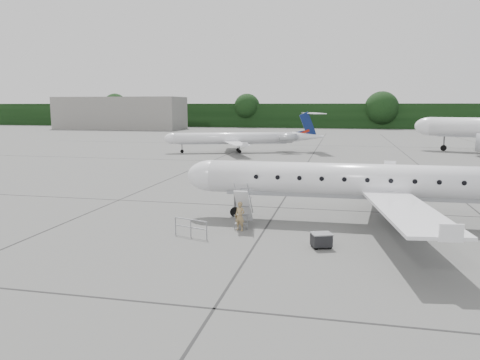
# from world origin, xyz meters

# --- Properties ---
(ground) EXTENTS (320.00, 320.00, 0.00)m
(ground) POSITION_xyz_m (0.00, 0.00, 0.00)
(ground) COLOR #5F5F5D
(ground) RESTS_ON ground
(treeline) EXTENTS (260.00, 4.00, 8.00)m
(treeline) POSITION_xyz_m (0.00, 130.00, 4.00)
(treeline) COLOR black
(treeline) RESTS_ON ground
(terminal_building) EXTENTS (40.00, 14.00, 10.00)m
(terminal_building) POSITION_xyz_m (-70.00, 110.00, 5.00)
(terminal_building) COLOR gray
(terminal_building) RESTS_ON ground
(main_regional_jet) EXTENTS (30.08, 21.90, 7.62)m
(main_regional_jet) POSITION_xyz_m (2.30, 2.47, 3.81)
(main_regional_jet) COLOR silver
(main_regional_jet) RESTS_ON ground
(airstair) EXTENTS (0.89, 2.11, 2.39)m
(airstair) POSITION_xyz_m (-6.65, 0.16, 1.19)
(airstair) COLOR silver
(airstair) RESTS_ON ground
(passenger) EXTENTS (0.74, 0.60, 1.76)m
(passenger) POSITION_xyz_m (-6.63, -1.04, 0.88)
(passenger) COLOR #90774E
(passenger) RESTS_ON ground
(safety_railing) EXTENTS (2.12, 0.75, 1.00)m
(safety_railing) POSITION_xyz_m (-9.10, -2.93, 0.50)
(safety_railing) COLOR gray
(safety_railing) RESTS_ON ground
(baggage_cart) EXTENTS (1.22, 1.11, 0.87)m
(baggage_cart) POSITION_xyz_m (-1.69, -3.49, 0.43)
(baggage_cart) COLOR black
(baggage_cart) RESTS_ON ground
(bg_regional_left) EXTENTS (28.45, 24.15, 6.35)m
(bg_regional_left) POSITION_xyz_m (-17.78, 44.56, 3.17)
(bg_regional_left) COLOR silver
(bg_regional_left) RESTS_ON ground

